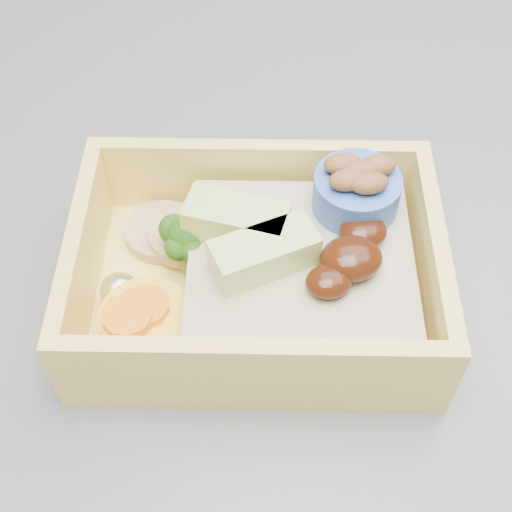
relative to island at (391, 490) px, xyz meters
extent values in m
cube|color=brown|center=(0.00, 0.00, -0.02)|extent=(1.20, 0.80, 0.88)
cube|color=#37373C|center=(0.00, 0.00, 0.44)|extent=(1.24, 0.84, 0.04)
cube|color=#FFDF69|center=(-0.16, -0.03, 0.46)|extent=(0.22, 0.18, 0.01)
cube|color=#FFDF69|center=(-0.15, 0.04, 0.49)|extent=(0.20, 0.05, 0.05)
cube|color=#FFDF69|center=(-0.17, -0.09, 0.49)|extent=(0.20, 0.05, 0.05)
cube|color=#FFDF69|center=(-0.07, -0.04, 0.49)|extent=(0.03, 0.13, 0.05)
cube|color=#FFDF69|center=(-0.25, -0.01, 0.49)|extent=(0.03, 0.13, 0.05)
cube|color=tan|center=(-0.14, -0.03, 0.48)|extent=(0.14, 0.13, 0.03)
ellipsoid|color=#341307|center=(-0.11, -0.04, 0.51)|extent=(0.04, 0.03, 0.02)
ellipsoid|color=#341307|center=(-0.10, -0.03, 0.51)|extent=(0.03, 0.03, 0.01)
ellipsoid|color=#341307|center=(-0.13, -0.05, 0.51)|extent=(0.03, 0.03, 0.01)
cube|color=#C9E779|center=(-0.16, -0.03, 0.51)|extent=(0.06, 0.04, 0.02)
cube|color=#C9E779|center=(-0.17, -0.01, 0.51)|extent=(0.06, 0.05, 0.02)
cylinder|color=#68A659|center=(-0.20, 0.00, 0.48)|extent=(0.01, 0.01, 0.02)
sphere|color=#275C15|center=(-0.20, 0.00, 0.50)|extent=(0.02, 0.02, 0.02)
sphere|color=#275C15|center=(-0.19, 0.00, 0.49)|extent=(0.02, 0.02, 0.02)
sphere|color=#275C15|center=(-0.20, 0.00, 0.49)|extent=(0.02, 0.02, 0.02)
sphere|color=#275C15|center=(-0.19, -0.01, 0.49)|extent=(0.02, 0.02, 0.02)
sphere|color=#275C15|center=(-0.20, -0.01, 0.49)|extent=(0.02, 0.02, 0.02)
sphere|color=#275C15|center=(-0.19, 0.01, 0.49)|extent=(0.02, 0.02, 0.02)
cylinder|color=yellow|center=(-0.22, -0.05, 0.48)|extent=(0.05, 0.05, 0.02)
cylinder|color=orange|center=(-0.22, -0.04, 0.49)|extent=(0.03, 0.03, 0.00)
cylinder|color=orange|center=(-0.23, -0.05, 0.49)|extent=(0.03, 0.03, 0.00)
cylinder|color=tan|center=(-0.21, 0.02, 0.47)|extent=(0.04, 0.04, 0.01)
cylinder|color=tan|center=(-0.20, 0.01, 0.48)|extent=(0.04, 0.04, 0.01)
ellipsoid|color=white|center=(-0.17, 0.02, 0.48)|extent=(0.02, 0.02, 0.02)
ellipsoid|color=white|center=(-0.24, -0.02, 0.48)|extent=(0.02, 0.02, 0.02)
cylinder|color=blue|center=(-0.10, 0.00, 0.51)|extent=(0.05, 0.05, 0.02)
ellipsoid|color=brown|center=(-0.10, 0.00, 0.53)|extent=(0.02, 0.02, 0.01)
ellipsoid|color=brown|center=(-0.09, 0.00, 0.53)|extent=(0.02, 0.02, 0.01)
ellipsoid|color=brown|center=(-0.11, 0.01, 0.53)|extent=(0.02, 0.02, 0.01)
ellipsoid|color=brown|center=(-0.10, -0.01, 0.53)|extent=(0.02, 0.02, 0.01)
ellipsoid|color=brown|center=(-0.11, -0.01, 0.53)|extent=(0.02, 0.02, 0.01)
camera|label=1|loc=(-0.20, -0.26, 0.80)|focal=50.00mm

